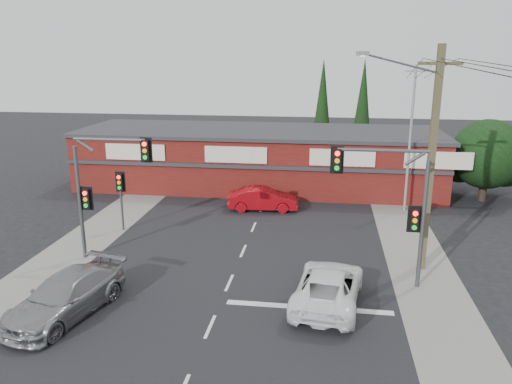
# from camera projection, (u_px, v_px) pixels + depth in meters

# --- Properties ---
(ground) EXTENTS (120.00, 120.00, 0.00)m
(ground) POSITION_uv_depth(u_px,v_px,m) (228.00, 285.00, 21.39)
(ground) COLOR black
(ground) RESTS_ON ground
(road_strip) EXTENTS (14.00, 70.00, 0.01)m
(road_strip) POSITION_uv_depth(u_px,v_px,m) (247.00, 243.00, 26.16)
(road_strip) COLOR black
(road_strip) RESTS_ON ground
(verge_left) EXTENTS (3.00, 70.00, 0.02)m
(verge_left) POSITION_uv_depth(u_px,v_px,m) (94.00, 235.00, 27.31)
(verge_left) COLOR gray
(verge_left) RESTS_ON ground
(verge_right) EXTENTS (3.00, 70.00, 0.02)m
(verge_right) POSITION_uv_depth(u_px,v_px,m) (414.00, 252.00, 25.01)
(verge_right) COLOR gray
(verge_right) RESTS_ON ground
(stop_line) EXTENTS (6.50, 0.35, 0.01)m
(stop_line) POSITION_uv_depth(u_px,v_px,m) (309.00, 307.00, 19.48)
(stop_line) COLOR silver
(stop_line) RESTS_ON ground
(white_suv) EXTENTS (3.08, 5.54, 1.47)m
(white_suv) POSITION_uv_depth(u_px,v_px,m) (328.00, 286.00, 19.69)
(white_suv) COLOR white
(white_suv) RESTS_ON ground
(silver_suv) EXTENTS (3.37, 5.72, 1.56)m
(silver_suv) POSITION_uv_depth(u_px,v_px,m) (66.00, 296.00, 18.79)
(silver_suv) COLOR gray
(silver_suv) RESTS_ON ground
(red_sedan) EXTENTS (4.52, 1.92, 1.45)m
(red_sedan) POSITION_uv_depth(u_px,v_px,m) (263.00, 199.00, 31.52)
(red_sedan) COLOR #980911
(red_sedan) RESTS_ON ground
(lane_dashes) EXTENTS (0.12, 45.33, 0.01)m
(lane_dashes) POSITION_uv_depth(u_px,v_px,m) (243.00, 251.00, 25.08)
(lane_dashes) COLOR silver
(lane_dashes) RESTS_ON ground
(shop_building) EXTENTS (27.30, 8.40, 4.22)m
(shop_building) POSITION_uv_depth(u_px,v_px,m) (259.00, 157.00, 37.16)
(shop_building) COLOR #531310
(shop_building) RESTS_ON ground
(tree_cluster) EXTENTS (5.90, 5.10, 5.50)m
(tree_cluster) POSITION_uv_depth(u_px,v_px,m) (488.00, 157.00, 33.36)
(tree_cluster) COLOR #2D2116
(tree_cluster) RESTS_ON ground
(conifer_near) EXTENTS (1.80, 1.80, 9.25)m
(conifer_near) POSITION_uv_depth(u_px,v_px,m) (322.00, 104.00, 42.35)
(conifer_near) COLOR #2D2116
(conifer_near) RESTS_ON ground
(conifer_far) EXTENTS (1.80, 1.80, 9.25)m
(conifer_far) POSITION_uv_depth(u_px,v_px,m) (363.00, 102.00, 43.78)
(conifer_far) COLOR #2D2116
(conifer_far) RESTS_ON ground
(traffic_mast_left) EXTENTS (3.77, 0.27, 5.97)m
(traffic_mast_left) POSITION_uv_depth(u_px,v_px,m) (99.00, 180.00, 23.13)
(traffic_mast_left) COLOR #47494C
(traffic_mast_left) RESTS_ON ground
(traffic_mast_right) EXTENTS (3.96, 0.27, 5.97)m
(traffic_mast_right) POSITION_uv_depth(u_px,v_px,m) (396.00, 197.00, 20.37)
(traffic_mast_right) COLOR #47494C
(traffic_mast_right) RESTS_ON ground
(pedestal_signal) EXTENTS (0.55, 0.27, 3.38)m
(pedestal_signal) POSITION_uv_depth(u_px,v_px,m) (121.00, 189.00, 27.46)
(pedestal_signal) COLOR #47494C
(pedestal_signal) RESTS_ON ground
(utility_pole) EXTENTS (4.38, 0.59, 10.00)m
(utility_pole) POSITION_uv_depth(u_px,v_px,m) (429.00, 154.00, 21.67)
(utility_pole) COLOR brown
(utility_pole) RESTS_ON ground
(steel_pole) EXTENTS (1.20, 0.16, 9.00)m
(steel_pole) POSITION_uv_depth(u_px,v_px,m) (410.00, 137.00, 30.36)
(steel_pole) COLOR gray
(steel_pole) RESTS_ON ground
(power_lines) EXTENTS (2.01, 29.00, 1.22)m
(power_lines) POSITION_uv_depth(u_px,v_px,m) (476.00, 72.00, 15.47)
(power_lines) COLOR black
(power_lines) RESTS_ON ground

